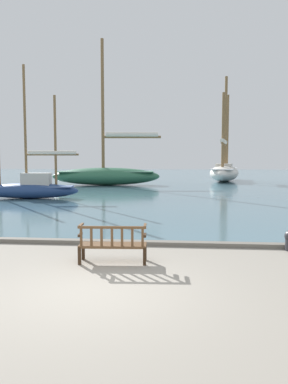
# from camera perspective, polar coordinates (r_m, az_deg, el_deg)

# --- Properties ---
(ground_plane) EXTENTS (160.00, 160.00, 0.00)m
(ground_plane) POSITION_cam_1_polar(r_m,az_deg,el_deg) (7.34, -7.35, -14.72)
(ground_plane) COLOR gray
(harbor_water) EXTENTS (100.00, 80.00, 0.08)m
(harbor_water) POSITION_cam_1_polar(r_m,az_deg,el_deg) (50.82, 3.53, 2.25)
(harbor_water) COLOR slate
(harbor_water) RESTS_ON ground
(quay_edge_kerb) EXTENTS (40.00, 0.30, 0.12)m
(quay_edge_kerb) POSITION_cam_1_polar(r_m,az_deg,el_deg) (10.97, -2.93, -7.71)
(quay_edge_kerb) COLOR slate
(quay_edge_kerb) RESTS_ON ground
(park_bench) EXTENTS (1.63, 0.61, 0.92)m
(park_bench) POSITION_cam_1_polar(r_m,az_deg,el_deg) (9.03, -4.78, -7.81)
(park_bench) COLOR #322113
(park_bench) RESTS_ON ground
(sailboat_nearest_starboard) EXTENTS (6.15, 2.05, 8.02)m
(sailboat_nearest_starboard) POSITION_cam_1_polar(r_m,az_deg,el_deg) (23.91, -16.93, 0.80)
(sailboat_nearest_starboard) COLOR navy
(sailboat_nearest_starboard) RESTS_ON harbor_water
(sailboat_mid_port) EXTENTS (4.90, 10.36, 11.33)m
(sailboat_mid_port) POSITION_cam_1_polar(r_m,az_deg,el_deg) (41.97, 12.17, 3.23)
(sailboat_mid_port) COLOR silver
(sailboat_mid_port) RESTS_ON harbor_water
(sailboat_far_port) EXTENTS (10.18, 3.76, 13.23)m
(sailboat_far_port) POSITION_cam_1_polar(r_m,az_deg,el_deg) (34.90, -5.72, 2.77)
(sailboat_far_port) COLOR #2D6647
(sailboat_far_port) RESTS_ON harbor_water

